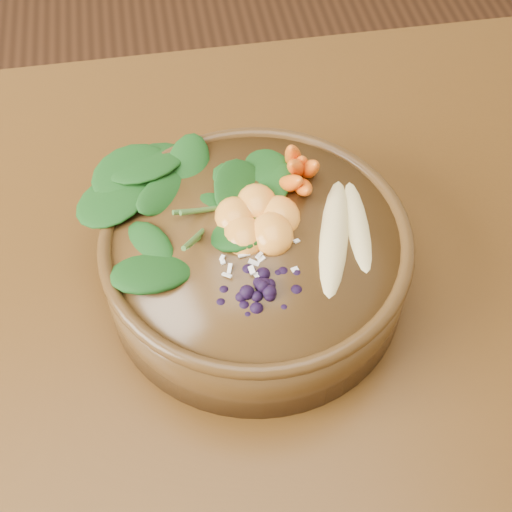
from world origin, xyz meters
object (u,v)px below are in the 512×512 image
kale_heap (207,174)px  banana_halves (347,221)px  stoneware_bowl (256,262)px  carrot_cluster (308,144)px  blueberry_pile (262,276)px  dining_table (69,377)px  mandarin_cluster (258,210)px

kale_heap → banana_halves: (0.13, -0.08, -0.01)m
stoneware_bowl → carrot_cluster: 0.13m
banana_halves → blueberry_pile: bearing=-141.5°
dining_table → banana_halves: (0.31, 0.02, 0.19)m
carrot_cluster → banana_halves: 0.09m
kale_heap → blueberry_pile: 0.14m
mandarin_cluster → stoneware_bowl: bearing=-104.2°
carrot_cluster → blueberry_pile: 0.16m
carrot_cluster → blueberry_pile: size_ratio=0.60×
blueberry_pile → dining_table: bearing=169.9°
banana_halves → mandarin_cluster: mandarin_cluster is taller
dining_table → blueberry_pile: 0.29m
stoneware_bowl → blueberry_pile: bearing=-95.0°
stoneware_bowl → blueberry_pile: (-0.01, -0.06, 0.06)m
carrot_cluster → mandarin_cluster: (-0.06, -0.06, -0.03)m
mandarin_cluster → blueberry_pile: (-0.01, -0.08, 0.00)m
carrot_cluster → mandarin_cluster: size_ratio=0.87×
banana_halves → mandarin_cluster: (-0.08, 0.03, 0.00)m
stoneware_bowl → blueberry_pile: blueberry_pile is taller
carrot_cluster → mandarin_cluster: carrot_cluster is taller
kale_heap → banana_halves: bearing=-31.4°
kale_heap → blueberry_pile: kale_heap is taller
banana_halves → carrot_cluster: bearing=113.1°
blueberry_pile → carrot_cluster: bearing=62.6°
stoneware_bowl → banana_halves: bearing=-5.1°
carrot_cluster → banana_halves: carrot_cluster is taller
mandarin_cluster → blueberry_pile: bearing=-97.1°
mandarin_cluster → blueberry_pile: blueberry_pile is taller
carrot_cluster → kale_heap: bearing=-169.5°
kale_heap → blueberry_pile: size_ratio=1.42×
stoneware_bowl → banana_halves: 0.11m
carrot_cluster → blueberry_pile: carrot_cluster is taller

